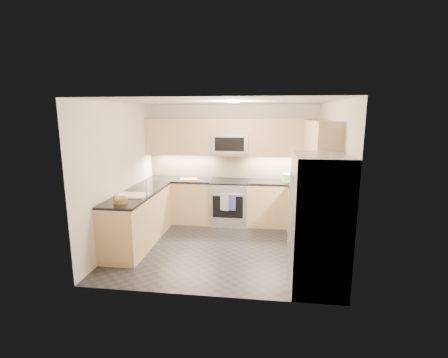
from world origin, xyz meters
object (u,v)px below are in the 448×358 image
refrigerator (319,223)px  utensil_bowl (289,178)px  microwave (230,143)px  gas_range (230,203)px  cutting_board (189,179)px  fruit_basket (120,200)px

refrigerator → utensil_bowl: size_ratio=6.55×
microwave → refrigerator: bearing=-60.4°
gas_range → utensil_bowl: size_ratio=3.31×
gas_range → utensil_bowl: utensil_bowl is taller
refrigerator → cutting_board: size_ratio=5.02×
gas_range → cutting_board: cutting_board is taller
gas_range → refrigerator: (1.45, -2.43, 0.45)m
microwave → utensil_bowl: microwave is taller
utensil_bowl → cutting_board: (-2.09, -0.04, -0.07)m
utensil_bowl → gas_range: bearing=-179.1°
gas_range → refrigerator: size_ratio=0.51×
microwave → fruit_basket: (-1.50, -2.09, -0.72)m
microwave → cutting_board: bearing=-170.7°
cutting_board → fruit_basket: 2.04m
microwave → cutting_board: size_ratio=2.12×
gas_range → microwave: bearing=90.0°
utensil_bowl → cutting_board: bearing=-179.0°
gas_range → fruit_basket: size_ratio=4.09×
cutting_board → refrigerator: bearing=-46.0°
gas_range → microwave: size_ratio=1.20×
cutting_board → utensil_bowl: bearing=1.0°
utensil_bowl → microwave: bearing=175.0°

